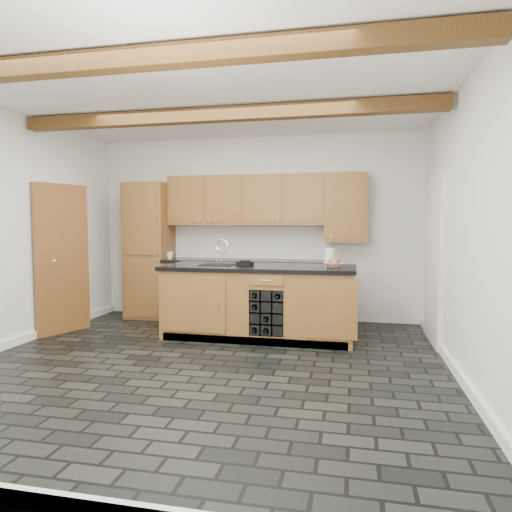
{
  "coord_description": "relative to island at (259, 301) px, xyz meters",
  "views": [
    {
      "loc": [
        1.5,
        -4.44,
        1.46
      ],
      "look_at": [
        0.37,
        0.8,
        1.09
      ],
      "focal_mm": 32.0,
      "sensor_mm": 36.0,
      "label": 1
    }
  ],
  "objects": [
    {
      "name": "mug",
      "position": [
        -1.61,
        0.89,
        0.52
      ],
      "size": [
        0.14,
        0.14,
        0.1
      ],
      "primitive_type": "imported",
      "rotation": [
        0.0,
        0.0,
        0.31
      ],
      "color": "white",
      "rests_on": "back_cabinetry"
    },
    {
      "name": "ground",
      "position": [
        -0.31,
        -1.28,
        -0.46
      ],
      "size": [
        5.0,
        5.0,
        0.0
      ],
      "primitive_type": "plane",
      "color": "black",
      "rests_on": "ground"
    },
    {
      "name": "fruit_bowl",
      "position": [
        0.94,
        -0.01,
        0.49
      ],
      "size": [
        0.29,
        0.29,
        0.06
      ],
      "primitive_type": "imported",
      "rotation": [
        0.0,
        0.0,
        0.21
      ],
      "color": "beige",
      "rests_on": "island"
    },
    {
      "name": "back_cabinetry",
      "position": [
        -0.68,
        0.95,
        0.51
      ],
      "size": [
        3.65,
        0.62,
        2.2
      ],
      "color": "olive",
      "rests_on": "ground"
    },
    {
      "name": "kitchen_scale",
      "position": [
        -0.2,
        0.05,
        0.5
      ],
      "size": [
        0.23,
        0.16,
        0.06
      ],
      "rotation": [
        0.0,
        0.0,
        -0.23
      ],
      "color": "black",
      "rests_on": "island"
    },
    {
      "name": "fruit_cluster",
      "position": [
        0.94,
        -0.01,
        0.53
      ],
      "size": [
        0.16,
        0.17,
        0.07
      ],
      "color": "#B01719",
      "rests_on": "fruit_bowl"
    },
    {
      "name": "faucet",
      "position": [
        -0.56,
        0.05,
        0.5
      ],
      "size": [
        0.45,
        0.4,
        0.34
      ],
      "color": "black",
      "rests_on": "island"
    },
    {
      "name": "room_shell",
      "position": [
        -0.39,
        -0.75,
        1.06
      ],
      "size": [
        5.01,
        5.0,
        5.0
      ],
      "color": "white",
      "rests_on": "ground"
    },
    {
      "name": "island",
      "position": [
        0.0,
        0.0,
        0.0
      ],
      "size": [
        2.48,
        0.96,
        0.93
      ],
      "color": "olive",
      "rests_on": "ground"
    },
    {
      "name": "paper_towel",
      "position": [
        0.88,
        0.31,
        0.58
      ],
      "size": [
        0.13,
        0.13,
        0.22
      ],
      "primitive_type": "cylinder",
      "color": "white",
      "rests_on": "island"
    }
  ]
}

